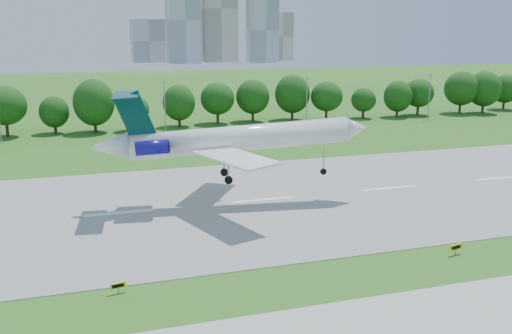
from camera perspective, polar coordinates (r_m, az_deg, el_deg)
name	(u,v)px	position (r m, az deg, el deg)	size (l,w,h in m)	color
ground	(142,296)	(53.39, -11.36, -12.55)	(600.00, 600.00, 0.00)	#255817
runway	(119,213)	(76.61, -13.51, -4.52)	(400.00, 45.00, 0.08)	gray
tree_line	(95,105)	(141.00, -15.79, 6.00)	(288.40, 8.40, 10.40)	#382314
light_poles	(85,110)	(131.01, -16.71, 5.48)	(175.90, 0.25, 12.19)	gray
skyline	(213,22)	(450.89, -4.36, 14.30)	(127.00, 52.00, 80.00)	#B2B2B7
airliner	(227,138)	(76.88, -2.95, 2.87)	(37.79, 27.31, 12.44)	white
taxi_sign_centre	(118,286)	(54.04, -13.62, -11.46)	(1.45, 0.42, 1.02)	gray
taxi_sign_right	(456,247)	(64.56, 19.35, -7.57)	(1.64, 0.50, 1.15)	gray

